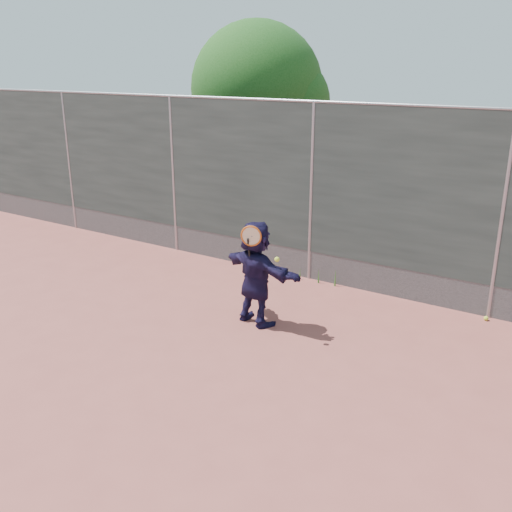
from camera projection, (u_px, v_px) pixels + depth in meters
The scene contains 7 objects.
ground at pixel (180, 361), 7.22m from camera, with size 80.00×80.00×0.00m, color #9E4C42.
player at pixel (256, 273), 8.06m from camera, with size 1.42×0.45×1.53m, color #181334.
ball_ground at pixel (486, 318), 8.35m from camera, with size 0.07×0.07×0.07m, color #CAE332.
fence at pixel (311, 189), 9.50m from camera, with size 20.00×0.06×3.03m.
swing_action at pixel (254, 240), 7.67m from camera, with size 0.62×0.18×0.51m.
tree_left at pixel (264, 93), 12.95m from camera, with size 3.15×3.00×4.53m.
weed_clump at pixel (321, 276), 9.72m from camera, with size 0.68×0.07×0.30m.
Camera 1 is at (4.26, -4.88, 3.58)m, focal length 40.00 mm.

